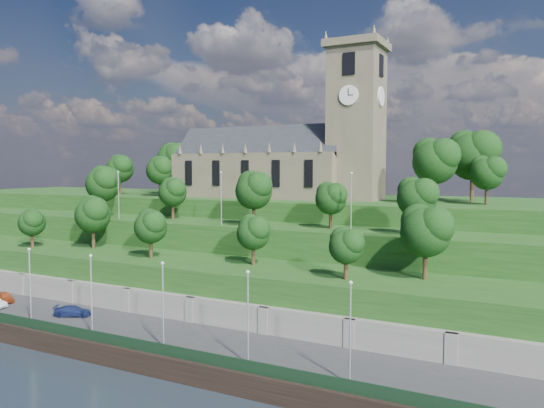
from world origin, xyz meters
The scene contains 16 objects.
ground centered at (0.00, 0.00, 0.00)m, with size 320.00×320.00×0.00m, color #1B222C.
promenade centered at (0.00, 6.00, 1.00)m, with size 160.00×12.00×2.00m, color #2D2D30.
quay_wall centered at (0.00, -0.05, 1.10)m, with size 160.00×0.50×2.20m, color black.
fence centered at (0.00, 0.60, 2.60)m, with size 160.00×0.10×1.20m, color #16321C.
retaining_wall centered at (0.00, 11.97, 2.50)m, with size 160.00×2.10×5.00m.
embankment_lower centered at (0.00, 18.00, 4.00)m, with size 160.00×12.00×8.00m, color #1B4216.
embankment_upper centered at (0.00, 29.00, 6.00)m, with size 160.00×10.00×12.00m, color #1B4216.
hilltop centered at (0.00, 50.00, 7.50)m, with size 160.00×32.00×15.00m, color #1B4216.
church centered at (0.79, 45.98, 22.52)m, with size 38.60×12.35×27.60m.
trees_lower centered at (2.96, 18.65, 13.02)m, with size 64.60×8.86×8.40m.
trees_upper centered at (-1.49, 28.01, 17.32)m, with size 59.52×8.01×8.86m.
trees_hilltop centered at (5.76, 45.78, 21.80)m, with size 75.02×16.44×11.51m.
lamp_posts_promenade centered at (-2.00, 2.50, 7.10)m, with size 60.36×0.36×8.94m.
lamp_posts_upper centered at (0.00, 26.00, 16.56)m, with size 40.36×0.36×7.91m.
car_left centered at (-23.26, 7.19, 2.68)m, with size 1.60×3.99×1.36m, color #913918.
car_right centered at (-9.43, 6.48, 2.65)m, with size 1.82×4.47×1.30m, color navy.
Camera 1 is at (42.29, -39.72, 20.47)m, focal length 35.00 mm.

